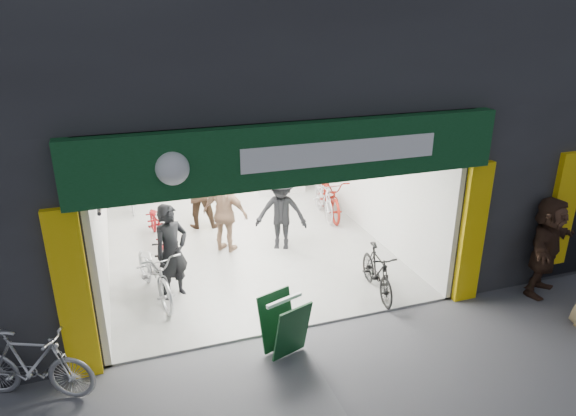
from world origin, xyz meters
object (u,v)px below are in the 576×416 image
bike_right_front (377,272)px  parked_bike (32,364)px  bike_left_front (155,272)px  sandwich_board (284,324)px

bike_right_front → parked_bike: 5.74m
bike_left_front → sandwich_board: 2.89m
parked_bike → sandwich_board: 3.52m
parked_bike → bike_left_front: bearing=-16.8°
bike_left_front → sandwich_board: (1.71, -2.33, -0.01)m
bike_right_front → parked_bike: parked_bike is taller
bike_left_front → parked_bike: parked_bike is taller
parked_bike → sandwich_board: size_ratio=1.87×
bike_left_front → sandwich_board: bearing=-65.6°
bike_left_front → parked_bike: (-1.80, -2.13, 0.00)m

